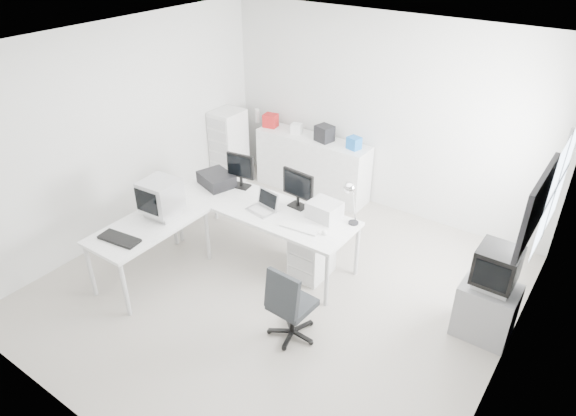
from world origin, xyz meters
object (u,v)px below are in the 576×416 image
Objects in this scene: main_desk at (264,232)px; office_chair at (292,301)px; sideboard at (312,165)px; filing_cabinet at (229,147)px; inkjet_printer at (216,179)px; lcd_monitor_large at (298,190)px; side_desk at (152,251)px; tv_cabinet at (486,310)px; lcd_monitor_small at (241,170)px; drawer_pedestal at (312,254)px; crt_monitor at (161,197)px; laser_printer at (324,210)px; crt_tv at (496,269)px; laptop at (261,202)px.

office_chair reaches higher than main_desk.
filing_cabinet is (-1.30, -0.46, 0.14)m from sideboard.
office_chair and sideboard have the same top height.
inkjet_printer is 1.22m from lcd_monitor_large.
side_desk reaches higher than tv_cabinet.
lcd_monitor_small is 0.90m from lcd_monitor_large.
inkjet_printer is at bearing 154.87° from office_chair.
drawer_pedestal is 2.14m from sideboard.
side_desk is 3.02× the size of lcd_monitor_large.
side_desk is 0.68m from crt_monitor.
tv_cabinet is (3.59, 1.34, -0.07)m from side_desk.
main_desk is 4.00× the size of drawer_pedestal.
filing_cabinet is at bearing 107.95° from crt_monitor.
tv_cabinet is at bearing -9.11° from lcd_monitor_small.
drawer_pedestal is 0.97× the size of tv_cabinet.
side_desk is at bearing -127.69° from main_desk.
main_desk reaches higher than tv_cabinet.
office_chair is at bearing 4.33° from side_desk.
main_desk is at bearing -159.15° from laser_printer.
drawer_pedestal is 1.09m from office_chair.
crt_tv is at bearing 4.99° from lcd_monitor_large.
lcd_monitor_large is 1.30× the size of laser_printer.
laser_printer is 0.39× the size of office_chair.
main_desk is 4.75× the size of crt_monitor.
lcd_monitor_large is at bearing 25.39° from inkjet_printer.
crt_tv reaches higher than laptop.
crt_tv is at bearing 17.45° from laptop.
laser_printer is 2.78m from filing_cabinet.
sideboard is (0.09, 1.59, -0.53)m from lcd_monitor_small.
crt_monitor is at bearing -163.13° from crt_tv.
crt_monitor reaches higher than tv_cabinet.
main_desk is at bearing 11.55° from inkjet_printer.
filing_cabinet reaches higher than office_chair.
sideboard reaches higher than side_desk.
laptop is 2.36m from filing_cabinet.
main_desk is 1.71× the size of side_desk.
sideboard is (-0.51, 1.94, -0.41)m from laptop.
main_desk is at bearing -175.04° from crt_tv.
lcd_monitor_small is 1.14m from crt_monitor.
sideboard is at bearing 77.94° from lcd_monitor_small.
filing_cabinet reaches higher than laser_printer.
tv_cabinet is 0.53m from crt_tv.
tv_cabinet is at bearing 17.45° from laptop.
crt_tv is (3.59, 1.34, 0.47)m from side_desk.
filing_cabinet is at bearing 165.66° from tv_cabinet.
crt_tv is 4.65m from filing_cabinet.
laser_printer reaches higher than side_desk.
crt_tv is at bearing 20.46° from inkjet_printer.
lcd_monitor_small is at bearing -176.82° from laser_printer.
drawer_pedestal is at bearing 25.89° from crt_monitor.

